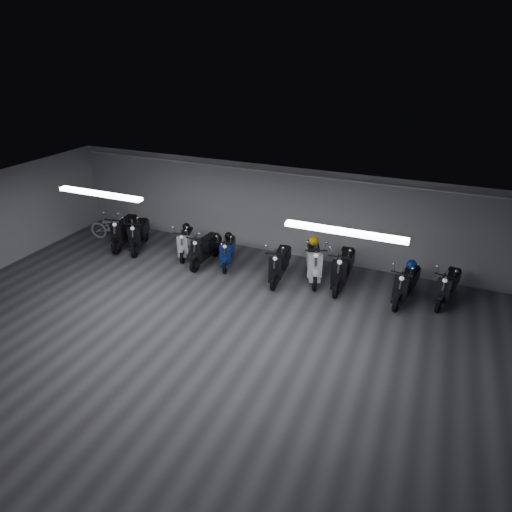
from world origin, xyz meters
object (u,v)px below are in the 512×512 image
at_px(scooter_8, 407,279).
at_px(scooter_9, 449,281).
at_px(scooter_1, 138,229).
at_px(scooter_6, 314,255).
at_px(helmet_1, 228,236).
at_px(helmet_2, 186,227).
at_px(scooter_0, 124,226).
at_px(scooter_4, 228,247).
at_px(bicycle, 113,225).
at_px(helmet_3, 412,265).
at_px(scooter_3, 205,244).
at_px(scooter_2, 185,238).
at_px(helmet_0, 314,241).
at_px(scooter_7, 343,262).
at_px(scooter_5, 280,259).

relative_size(scooter_8, scooter_9, 1.05).
distance_m(scooter_1, scooter_6, 5.72).
height_order(helmet_1, helmet_2, helmet_2).
bearing_deg(scooter_0, scooter_4, -9.62).
distance_m(scooter_1, scooter_8, 8.23).
relative_size(scooter_9, bicycle, 1.01).
bearing_deg(scooter_6, helmet_1, 159.10).
distance_m(scooter_1, helmet_3, 8.29).
distance_m(scooter_3, scooter_9, 6.76).
height_order(scooter_2, scooter_8, scooter_8).
distance_m(scooter_1, helmet_2, 1.61).
bearing_deg(helmet_0, helmet_3, -5.71).
bearing_deg(scooter_6, scooter_1, 162.56).
bearing_deg(scooter_0, scooter_7, -9.58).
height_order(scooter_8, bicycle, scooter_8).
distance_m(scooter_5, helmet_2, 3.37).
height_order(scooter_3, helmet_2, scooter_3).
xyz_separation_m(scooter_7, scooter_8, (1.67, -0.14, -0.07)).
relative_size(scooter_2, helmet_0, 5.87).
bearing_deg(helmet_2, scooter_0, -169.95).
relative_size(scooter_4, helmet_2, 6.40).
bearing_deg(scooter_5, helmet_1, 160.47).
bearing_deg(scooter_9, scooter_4, -163.43).
bearing_deg(scooter_0, helmet_2, -0.90).
bearing_deg(helmet_2, scooter_6, -1.35).
distance_m(scooter_3, scooter_8, 5.76).
bearing_deg(scooter_3, scooter_5, 2.01).
height_order(scooter_1, scooter_6, scooter_6).
bearing_deg(scooter_8, scooter_4, -169.10).
bearing_deg(bicycle, scooter_6, -99.50).
xyz_separation_m(scooter_8, helmet_3, (0.05, 0.24, 0.29)).
bearing_deg(scooter_2, scooter_8, -20.38).
bearing_deg(scooter_3, helmet_0, 14.89).
relative_size(scooter_3, helmet_3, 6.46).
bearing_deg(helmet_3, scooter_6, 179.72).
bearing_deg(scooter_7, helmet_3, 2.42).
relative_size(bicycle, helmet_1, 7.23).
bearing_deg(scooter_4, helmet_3, -15.11).
bearing_deg(helmet_3, scooter_8, -101.57).
distance_m(scooter_4, scooter_6, 2.60).
height_order(scooter_3, helmet_3, scooter_3).
height_order(scooter_8, helmet_0, scooter_8).
bearing_deg(scooter_2, bicycle, 159.15).
bearing_deg(scooter_7, helmet_2, 176.85).
xyz_separation_m(scooter_3, scooter_6, (3.24, 0.40, 0.08)).
bearing_deg(scooter_4, bicycle, 160.75).
relative_size(scooter_3, scooter_4, 1.09).
bearing_deg(scooter_1, helmet_0, -15.39).
bearing_deg(helmet_2, scooter_5, -9.30).
bearing_deg(bicycle, helmet_2, -97.16).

